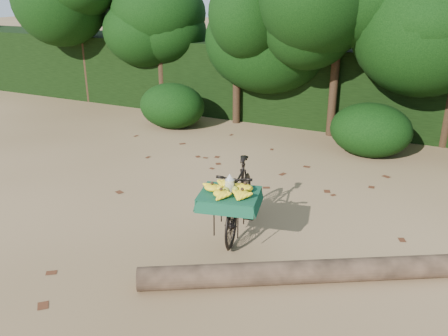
% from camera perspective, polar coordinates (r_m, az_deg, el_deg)
% --- Properties ---
extents(ground, '(80.00, 80.00, 0.00)m').
position_cam_1_polar(ground, '(6.43, -3.42, -7.98)').
color(ground, tan).
rests_on(ground, ground).
extents(vendor_bicycle, '(0.93, 1.78, 0.98)m').
position_cam_1_polar(vendor_bicycle, '(6.29, 1.80, -3.53)').
color(vendor_bicycle, black).
rests_on(vendor_bicycle, ground).
extents(fallen_log, '(3.30, 2.07, 0.26)m').
position_cam_1_polar(fallen_log, '(5.48, 9.48, -12.25)').
color(fallen_log, brown).
rests_on(fallen_log, ground).
extents(hedge_backdrop, '(26.00, 1.80, 1.80)m').
position_cam_1_polar(hedge_backdrop, '(11.73, 11.81, 9.81)').
color(hedge_backdrop, black).
rests_on(hedge_backdrop, ground).
extents(tree_row, '(14.50, 2.00, 4.00)m').
position_cam_1_polar(tree_row, '(10.99, 7.76, 15.12)').
color(tree_row, black).
rests_on(tree_row, ground).
extents(bush_clumps, '(8.80, 1.70, 0.90)m').
position_cam_1_polar(bush_clumps, '(9.83, 11.45, 4.96)').
color(bush_clumps, black).
rests_on(bush_clumps, ground).
extents(leaf_litter, '(7.00, 7.30, 0.01)m').
position_cam_1_polar(leaf_litter, '(6.93, -0.80, -5.59)').
color(leaf_litter, '#4B2514').
rests_on(leaf_litter, ground).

